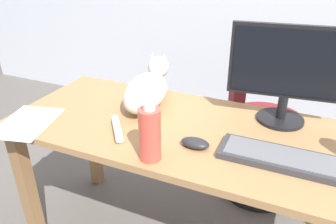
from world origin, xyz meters
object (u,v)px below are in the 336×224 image
at_px(cat, 147,89).
at_px(keyboard, 282,158).
at_px(monitor, 288,72).
at_px(computer_mouse, 195,143).
at_px(water_bottle, 150,134).
at_px(office_chair, 255,135).

bearing_deg(cat, keyboard, -19.35).
height_order(monitor, computer_mouse, monitor).
bearing_deg(keyboard, computer_mouse, -173.62).
bearing_deg(water_bottle, computer_mouse, 46.75).
relative_size(office_chair, water_bottle, 4.14).
xyz_separation_m(monitor, water_bottle, (-0.39, -0.48, -0.12)).
distance_m(keyboard, computer_mouse, 0.31).
bearing_deg(keyboard, monitor, 97.63).
relative_size(monitor, cat, 0.79).
bearing_deg(cat, office_chair, 46.23).
bearing_deg(keyboard, office_chair, 103.96).
relative_size(office_chair, computer_mouse, 8.26).
bearing_deg(water_bottle, cat, 117.93).
xyz_separation_m(office_chair, keyboard, (0.18, -0.71, 0.34)).
bearing_deg(cat, computer_mouse, -38.21).
bearing_deg(water_bottle, monitor, 50.45).
relative_size(cat, water_bottle, 2.78).
bearing_deg(water_bottle, keyboard, 20.88).
bearing_deg(computer_mouse, cat, 141.79).
distance_m(office_chair, computer_mouse, 0.84).
xyz_separation_m(cat, water_bottle, (0.21, -0.39, 0.02)).
distance_m(office_chair, water_bottle, 1.01).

